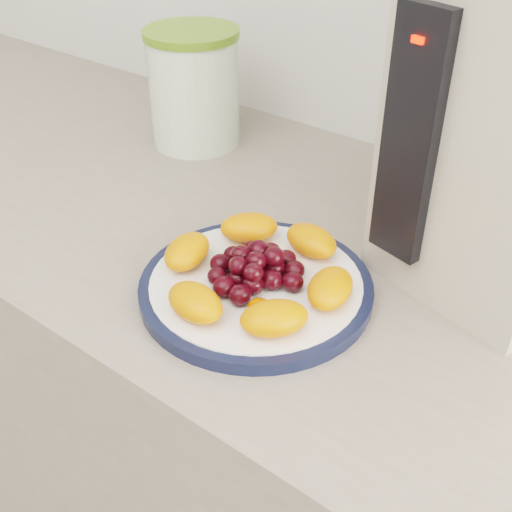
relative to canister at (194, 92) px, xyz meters
The scene contains 9 objects.
counter 0.63m from the canister, 24.09° to the right, with size 3.50×0.60×0.90m, color gray.
cabinet_face 0.65m from the canister, 24.09° to the right, with size 3.48×0.58×0.84m, color #91744F.
plate_rim 0.42m from the canister, 38.79° to the right, with size 0.26×0.26×0.01m, color #111832.
plate_face 0.42m from the canister, 38.79° to the right, with size 0.23×0.23×0.02m, color white.
canister is the anchor object (origin of this frame).
canister_lid 0.09m from the canister, ahead, with size 0.14×0.14×0.01m, color olive.
appliance_panel 0.47m from the canister, 19.77° to the right, with size 0.06×0.02×0.26m, color black.
appliance_led 0.50m from the canister, 21.12° to the right, with size 0.01×0.01×0.01m, color #FF0C05.
fruit_plate 0.41m from the canister, 38.64° to the right, with size 0.22×0.22×0.04m.
Camera 1 is at (0.36, 0.63, 1.34)m, focal length 45.00 mm.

